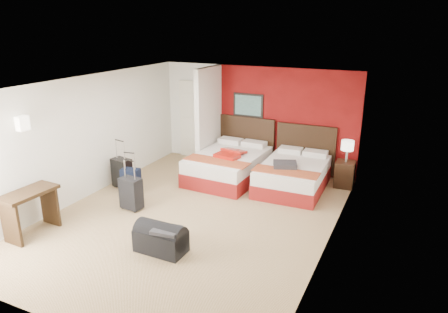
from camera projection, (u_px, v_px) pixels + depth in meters
The scene contains 17 objects.
ground at pixel (193, 217), 7.84m from camera, with size 6.50×6.50×0.00m, color tan.
room_walls at pixel (168, 128), 9.23m from camera, with size 5.02×6.52×2.50m.
red_accent_panel at pixel (285, 121), 9.92m from camera, with size 3.50×0.04×2.50m, color maroon.
partition_wall at pixel (209, 119), 10.10m from camera, with size 0.12×1.20×2.50m, color silver.
entry_door at pixel (194, 120), 10.98m from camera, with size 0.82×0.06×2.05m, color silver.
bed_left at pixel (228, 166), 9.63m from camera, with size 1.43×2.04×0.61m, color white.
bed_right at pixel (293, 176), 9.07m from camera, with size 1.34×1.91×0.57m, color silver.
red_suitcase_open at pixel (231, 154), 9.39m from camera, with size 0.53×0.73×0.09m, color #B1190F.
jacket_bundle at pixel (285, 165), 8.74m from camera, with size 0.49×0.39×0.12m, color #333338.
nightstand at pixel (345, 174), 9.18m from camera, with size 0.41×0.41×0.58m, color black.
table_lamp at pixel (347, 151), 9.02m from camera, with size 0.27×0.27×0.48m, color white.
suitcase_black at pixel (122, 174), 9.11m from camera, with size 0.43×0.27×0.64m, color black.
suitcase_charcoal at pixel (131, 195), 8.07m from camera, with size 0.42×0.26×0.62m, color black.
suitcase_navy at pixel (131, 182), 8.81m from camera, with size 0.38×0.23×0.53m, color black.
duffel_bag at pixel (161, 240), 6.61m from camera, with size 0.81×0.43×0.41m, color black.
jacket_draped at pixel (166, 230), 6.43m from camera, with size 0.42×0.35×0.06m, color #313136.
desk at pixel (31, 213), 7.10m from camera, with size 0.48×0.96×0.80m, color #322010.
Camera 1 is at (3.55, -6.16, 3.54)m, focal length 33.21 mm.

